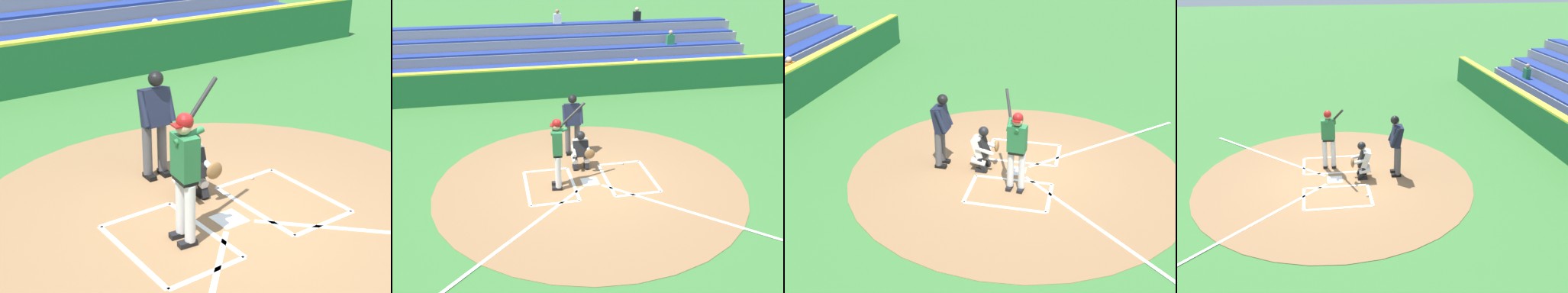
% 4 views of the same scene
% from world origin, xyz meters
% --- Properties ---
extents(ground_plane, '(120.00, 120.00, 0.00)m').
position_xyz_m(ground_plane, '(0.00, 0.00, 0.00)').
color(ground_plane, '#387033').
extents(dirt_circle, '(8.00, 8.00, 0.01)m').
position_xyz_m(dirt_circle, '(0.00, 0.00, 0.01)').
color(dirt_circle, olive).
rests_on(dirt_circle, ground).
extents(home_plate_and_chalk, '(7.93, 4.91, 0.01)m').
position_xyz_m(home_plate_and_chalk, '(0.00, 0.88, 0.01)').
color(home_plate_and_chalk, white).
rests_on(home_plate_and_chalk, dirt_circle).
extents(batter, '(0.99, 0.64, 2.13)m').
position_xyz_m(batter, '(0.84, 0.10, 1.10)').
color(batter, silver).
rests_on(batter, ground).
extents(catcher, '(0.59, 0.62, 1.13)m').
position_xyz_m(catcher, '(0.06, -0.82, 0.59)').
color(catcher, black).
rests_on(catcher, ground).
extents(plate_umpire, '(0.59, 0.43, 1.86)m').
position_xyz_m(plate_umpire, '(0.11, -1.84, 1.08)').
color(plate_umpire, '#4C4C51').
rests_on(plate_umpire, ground).
extents(baseball, '(0.07, 0.07, 0.07)m').
position_xyz_m(baseball, '(-1.13, -0.83, 0.04)').
color(baseball, white).
rests_on(baseball, ground).
extents(backstop_wall, '(22.00, 0.36, 1.31)m').
position_xyz_m(backstop_wall, '(0.00, -7.50, 0.65)').
color(backstop_wall, '#1E6033').
rests_on(backstop_wall, ground).
extents(bleacher_stand, '(20.00, 4.25, 3.00)m').
position_xyz_m(bleacher_stand, '(-0.00, -10.76, 0.85)').
color(bleacher_stand, gray).
rests_on(bleacher_stand, ground).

